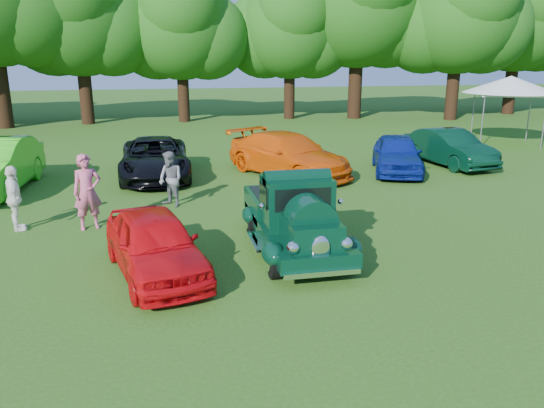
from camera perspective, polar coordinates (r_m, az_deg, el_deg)
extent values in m
plane|color=#2A4F12|center=(11.46, -0.20, -6.35)|extent=(120.00, 120.00, 0.00)
cylinder|color=black|center=(10.60, 0.26, -6.22)|extent=(0.21, 0.69, 0.69)
cylinder|color=black|center=(11.01, 8.23, -5.52)|extent=(0.21, 0.69, 0.69)
cylinder|color=black|center=(13.07, -2.21, -1.90)|extent=(0.21, 0.69, 0.69)
cylinder|color=black|center=(13.41, 4.36, -1.47)|extent=(0.21, 0.69, 0.69)
cube|color=black|center=(12.01, 2.48, -2.83)|extent=(1.61, 4.22, 0.32)
cube|color=black|center=(10.73, 4.17, -3.05)|extent=(1.03, 1.36, 0.58)
cube|color=black|center=(11.69, 2.67, 0.21)|extent=(1.46, 1.08, 1.12)
cube|color=black|center=(11.16, 3.34, 0.48)|extent=(1.22, 0.06, 0.49)
cube|color=black|center=(13.12, 1.11, 0.02)|extent=(1.61, 1.92, 0.54)
cube|color=black|center=(13.05, 1.12, 1.13)|extent=(1.39, 1.69, 0.05)
ellipsoid|color=black|center=(10.53, 0.11, -5.33)|extent=(0.46, 0.80, 0.46)
ellipsoid|color=black|center=(10.96, 8.41, -4.64)|extent=(0.46, 0.80, 0.46)
ellipsoid|color=black|center=(13.01, -2.46, -1.20)|extent=(0.36, 0.67, 0.39)
ellipsoid|color=black|center=(13.37, 4.61, -0.77)|extent=(0.36, 0.67, 0.39)
ellipsoid|color=white|center=(10.14, 5.25, -4.91)|extent=(0.38, 0.12, 0.56)
sphere|color=white|center=(10.04, 2.28, -4.71)|extent=(0.26, 0.26, 0.26)
sphere|color=white|center=(10.33, 7.95, -4.25)|extent=(0.26, 0.26, 0.26)
cube|color=white|center=(10.17, 5.42, -7.45)|extent=(1.52, 0.10, 0.10)
cube|color=white|center=(14.13, 0.22, -0.40)|extent=(1.52, 0.10, 0.10)
imported|color=red|center=(10.94, -12.50, -4.18)|extent=(2.41, 4.09, 1.31)
imported|color=black|center=(19.55, -12.48, 4.83)|extent=(2.39, 5.15, 1.43)
imported|color=#DD5007|center=(19.49, 1.76, 5.33)|extent=(4.44, 5.69, 1.54)
imported|color=navy|center=(20.51, 13.28, 5.28)|extent=(2.98, 4.50, 1.42)
imported|color=black|center=(22.43, 18.54, 5.77)|extent=(2.12, 4.51, 1.43)
imported|color=#BF4E6F|center=(14.16, -19.24, 1.23)|extent=(0.82, 0.66, 1.94)
imported|color=slate|center=(15.69, -10.85, 2.62)|extent=(0.97, 1.00, 1.62)
imported|color=white|center=(14.75, -25.98, 0.52)|extent=(0.68, 1.06, 1.67)
cube|color=silver|center=(28.59, 24.17, 10.75)|extent=(3.94, 3.94, 0.12)
cone|color=silver|center=(28.56, 24.28, 11.65)|extent=(5.78, 5.78, 0.80)
cylinder|color=slate|center=(27.11, 21.67, 8.14)|extent=(0.06, 0.06, 2.40)
cylinder|color=slate|center=(29.76, 20.79, 8.82)|extent=(0.06, 0.06, 2.40)
cylinder|color=slate|center=(27.72, 27.21, 7.66)|extent=(0.06, 0.06, 2.40)
cylinder|color=slate|center=(30.32, 25.88, 8.38)|extent=(0.06, 0.06, 2.40)
cylinder|color=black|center=(36.00, -27.18, 11.15)|extent=(0.97, 0.97, 4.87)
cylinder|color=black|center=(36.08, -19.41, 11.33)|extent=(0.81, 0.81, 4.04)
sphere|color=#124A0F|center=(36.08, -20.11, 18.61)|extent=(7.39, 7.39, 7.39)
cylinder|color=black|center=(35.79, -9.51, 11.66)|extent=(0.73, 0.73, 3.67)
sphere|color=#124A0F|center=(35.75, -9.83, 18.36)|extent=(6.71, 6.71, 6.71)
cylinder|color=black|center=(37.02, 1.88, 12.00)|extent=(0.73, 0.73, 3.66)
sphere|color=#124A0F|center=(36.98, 1.94, 18.47)|extent=(6.70, 6.70, 6.70)
cylinder|color=black|center=(37.68, 8.94, 12.61)|extent=(0.92, 0.92, 4.61)
sphere|color=#124A0F|center=(37.76, 9.30, 20.59)|extent=(8.43, 8.43, 8.43)
cylinder|color=black|center=(38.32, 18.85, 11.66)|extent=(0.83, 0.83, 4.13)
sphere|color=#124A0F|center=(38.33, 19.50, 18.69)|extent=(7.56, 7.56, 7.56)
cylinder|color=black|center=(43.63, 24.27, 11.57)|extent=(0.83, 0.83, 4.17)
sphere|color=#124A0F|center=(43.65, 25.01, 17.78)|extent=(7.63, 7.63, 7.63)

